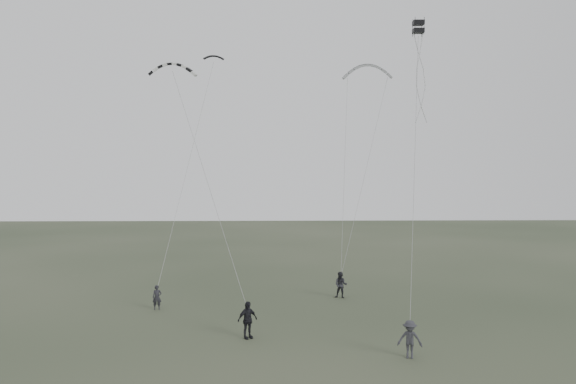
{
  "coord_description": "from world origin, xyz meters",
  "views": [
    {
      "loc": [
        -0.05,
        -29.08,
        8.54
      ],
      "look_at": [
        0.79,
        5.32,
        7.34
      ],
      "focal_mm": 35.0,
      "sensor_mm": 36.0,
      "label": 1
    }
  ],
  "objects_px": {
    "flyer_center": "(247,320)",
    "kite_dark_small": "(214,56)",
    "kite_pale_large": "(368,65)",
    "kite_box": "(418,27)",
    "flyer_far": "(410,339)",
    "flyer_left": "(157,297)",
    "kite_striped": "(172,64)",
    "flyer_right": "(341,285)"
  },
  "relations": [
    {
      "from": "flyer_right",
      "to": "flyer_left",
      "type": "bearing_deg",
      "value": -148.95
    },
    {
      "from": "kite_dark_small",
      "to": "kite_pale_large",
      "type": "relative_size",
      "value": 0.4
    },
    {
      "from": "flyer_right",
      "to": "kite_box",
      "type": "height_order",
      "value": "kite_box"
    },
    {
      "from": "flyer_left",
      "to": "kite_striped",
      "type": "bearing_deg",
      "value": -65.26
    },
    {
      "from": "kite_pale_large",
      "to": "kite_striped",
      "type": "height_order",
      "value": "kite_pale_large"
    },
    {
      "from": "flyer_left",
      "to": "kite_striped",
      "type": "height_order",
      "value": "kite_striped"
    },
    {
      "from": "flyer_right",
      "to": "kite_box",
      "type": "bearing_deg",
      "value": -45.64
    },
    {
      "from": "flyer_right",
      "to": "flyer_far",
      "type": "height_order",
      "value": "flyer_right"
    },
    {
      "from": "flyer_right",
      "to": "kite_dark_small",
      "type": "distance_m",
      "value": 18.95
    },
    {
      "from": "flyer_right",
      "to": "flyer_center",
      "type": "xyz_separation_m",
      "value": [
        -5.91,
        -9.16,
        0.07
      ]
    },
    {
      "from": "flyer_left",
      "to": "kite_striped",
      "type": "relative_size",
      "value": 0.55
    },
    {
      "from": "flyer_far",
      "to": "kite_dark_small",
      "type": "bearing_deg",
      "value": 138.41
    },
    {
      "from": "flyer_center",
      "to": "kite_dark_small",
      "type": "height_order",
      "value": "kite_dark_small"
    },
    {
      "from": "flyer_right",
      "to": "kite_dark_small",
      "type": "xyz_separation_m",
      "value": [
        -8.98,
        3.9,
        16.22
      ]
    },
    {
      "from": "kite_pale_large",
      "to": "flyer_center",
      "type": "bearing_deg",
      "value": -114.3
    },
    {
      "from": "flyer_far",
      "to": "kite_dark_small",
      "type": "xyz_separation_m",
      "value": [
        -10.68,
        16.33,
        16.24
      ]
    },
    {
      "from": "flyer_center",
      "to": "kite_striped",
      "type": "xyz_separation_m",
      "value": [
        -4.55,
        4.43,
        13.92
      ]
    },
    {
      "from": "flyer_left",
      "to": "flyer_far",
      "type": "bearing_deg",
      "value": -47.96
    },
    {
      "from": "flyer_far",
      "to": "kite_pale_large",
      "type": "height_order",
      "value": "kite_pale_large"
    },
    {
      "from": "flyer_center",
      "to": "kite_dark_small",
      "type": "distance_m",
      "value": 21.0
    },
    {
      "from": "flyer_right",
      "to": "kite_pale_large",
      "type": "distance_m",
      "value": 16.76
    },
    {
      "from": "kite_dark_small",
      "to": "kite_striped",
      "type": "distance_m",
      "value": 9.04
    },
    {
      "from": "kite_striped",
      "to": "flyer_left",
      "type": "bearing_deg",
      "value": 123.86
    },
    {
      "from": "kite_box",
      "to": "kite_striped",
      "type": "bearing_deg",
      "value": 173.74
    },
    {
      "from": "flyer_far",
      "to": "kite_box",
      "type": "bearing_deg",
      "value": 88.28
    },
    {
      "from": "flyer_left",
      "to": "kite_pale_large",
      "type": "xyz_separation_m",
      "value": [
        14.41,
        7.92,
        15.92
      ]
    },
    {
      "from": "flyer_far",
      "to": "kite_pale_large",
      "type": "xyz_separation_m",
      "value": [
        0.87,
        17.4,
        15.81
      ]
    },
    {
      "from": "flyer_far",
      "to": "kite_striped",
      "type": "distance_m",
      "value": 20.08
    },
    {
      "from": "kite_dark_small",
      "to": "flyer_left",
      "type": "bearing_deg",
      "value": -120.79
    },
    {
      "from": "kite_box",
      "to": "flyer_left",
      "type": "bearing_deg",
      "value": 168.02
    },
    {
      "from": "flyer_right",
      "to": "kite_striped",
      "type": "bearing_deg",
      "value": -138.63
    },
    {
      "from": "flyer_right",
      "to": "kite_striped",
      "type": "xyz_separation_m",
      "value": [
        -10.46,
        -4.72,
        13.99
      ]
    },
    {
      "from": "flyer_right",
      "to": "kite_box",
      "type": "xyz_separation_m",
      "value": [
        3.45,
        -6.69,
        15.71
      ]
    },
    {
      "from": "flyer_center",
      "to": "flyer_far",
      "type": "xyz_separation_m",
      "value": [
        7.62,
        -3.27,
        -0.08
      ]
    },
    {
      "from": "flyer_left",
      "to": "kite_striped",
      "type": "distance_m",
      "value": 14.29
    },
    {
      "from": "kite_striped",
      "to": "kite_box",
      "type": "xyz_separation_m",
      "value": [
        13.91,
        -1.96,
        1.72
      ]
    },
    {
      "from": "flyer_far",
      "to": "kite_striped",
      "type": "height_order",
      "value": "kite_striped"
    },
    {
      "from": "kite_pale_large",
      "to": "kite_box",
      "type": "relative_size",
      "value": 5.45
    },
    {
      "from": "flyer_far",
      "to": "kite_pale_large",
      "type": "bearing_deg",
      "value": 102.36
    },
    {
      "from": "flyer_far",
      "to": "kite_striped",
      "type": "xyz_separation_m",
      "value": [
        -12.16,
        7.7,
        14.0
      ]
    },
    {
      "from": "kite_box",
      "to": "flyer_far",
      "type": "bearing_deg",
      "value": -105.17
    },
    {
      "from": "kite_dark_small",
      "to": "kite_striped",
      "type": "xyz_separation_m",
      "value": [
        -1.48,
        -8.63,
        -2.24
      ]
    }
  ]
}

